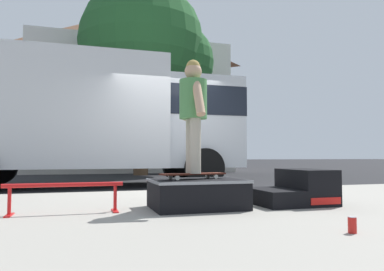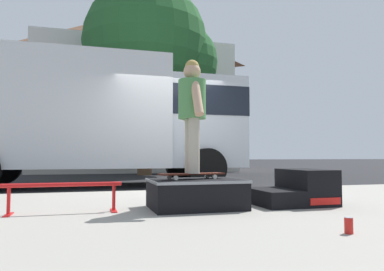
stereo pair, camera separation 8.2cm
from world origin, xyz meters
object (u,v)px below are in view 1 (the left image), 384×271
soda_can (352,225)px  box_truck (98,116)px  skate_box (197,193)px  street_tree_main (149,48)px  skateboard (193,174)px  kicker_ramp (296,190)px  skater_kid (193,106)px  grind_rail (64,191)px

soda_can → box_truck: bearing=103.8°
box_truck → soda_can: bearing=-76.2°
skate_box → street_tree_main: 11.06m
skate_box → skateboard: bearing=121.7°
kicker_ramp → skater_kid: size_ratio=0.69×
skater_kid → box_truck: 5.13m
kicker_ramp → soda_can: 1.74m
kicker_ramp → soda_can: kicker_ramp is taller
grind_rail → skater_kid: 1.70m
grind_rail → soda_can: 2.77m
skateboard → box_truck: size_ratio=0.12×
skateboard → skater_kid: size_ratio=0.60×
grind_rail → street_tree_main: 11.25m
grind_rail → box_truck: box_truck is taller
skate_box → box_truck: 5.36m
soda_can → street_tree_main: (0.44, 11.63, 4.74)m
soda_can → box_truck: (-1.65, 6.74, 1.52)m
kicker_ramp → box_truck: 5.72m
skate_box → soda_can: 1.81m
skate_box → box_truck: box_truck is taller
skate_box → soda_can: (0.75, -1.65, -0.12)m
skateboard → grind_rail: bearing=-179.7°
skate_box → kicker_ramp: 1.30m
skateboard → skater_kid: 0.80m
skate_box → box_truck: (-0.91, 5.09, 1.40)m
kicker_ramp → grind_rail: (-2.75, 0.04, 0.05)m
kicker_ramp → skate_box: bearing=180.0°
skater_kid → soda_can: size_ratio=10.60×
grind_rail → skateboard: size_ratio=1.50×
skateboard → skater_kid: (-0.00, 0.00, 0.80)m
skater_kid → street_tree_main: street_tree_main is taller
skater_kid → street_tree_main: size_ratio=0.18×
box_truck → street_tree_main: size_ratio=0.92×
skate_box → skater_kid: 1.01m
skate_box → box_truck: size_ratio=0.15×
kicker_ramp → skater_kid: skater_kid is taller
kicker_ramp → grind_rail: size_ratio=0.76×
skate_box → grind_rail: bearing=178.3°
skater_kid → street_tree_main: 10.64m
grind_rail → skater_kid: (1.41, 0.01, 0.95)m
skate_box → skater_kid: bearing=121.7°
skate_box → soda_can: bearing=-65.6°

